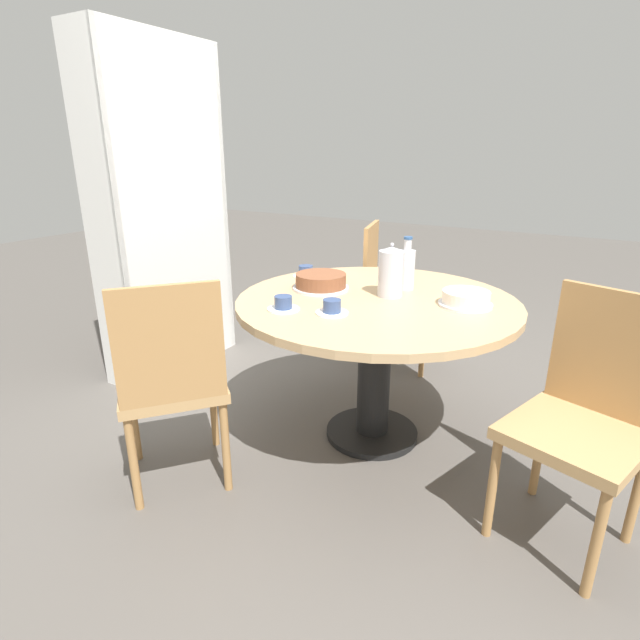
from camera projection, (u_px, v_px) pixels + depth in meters
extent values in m
plane|color=#56514C|center=(372.00, 434.00, 2.53)|extent=(14.00, 14.00, 0.00)
cylinder|color=black|center=(372.00, 432.00, 2.53)|extent=(0.46, 0.46, 0.03)
cylinder|color=black|center=(374.00, 371.00, 2.42)|extent=(0.16, 0.16, 0.65)
cylinder|color=tan|center=(377.00, 303.00, 2.30)|extent=(1.30, 1.30, 0.04)
cylinder|color=#A87A47|center=(213.00, 406.00, 2.39)|extent=(0.03, 0.03, 0.42)
cylinder|color=#A87A47|center=(134.00, 419.00, 2.27)|extent=(0.03, 0.03, 0.42)
cylinder|color=#A87A47|center=(226.00, 446.00, 2.07)|extent=(0.03, 0.03, 0.42)
cylinder|color=#A87A47|center=(134.00, 464.00, 1.95)|extent=(0.03, 0.03, 0.42)
cube|color=tan|center=(172.00, 384.00, 2.09)|extent=(0.59, 0.59, 0.04)
cube|color=#A87A47|center=(169.00, 345.00, 1.83)|extent=(0.32, 0.28, 0.46)
cylinder|color=#A87A47|center=(492.00, 488.00, 1.82)|extent=(0.03, 0.03, 0.42)
cylinder|color=#A87A47|center=(596.00, 544.00, 1.56)|extent=(0.03, 0.03, 0.42)
cylinder|color=#A87A47|center=(539.00, 450.00, 2.04)|extent=(0.03, 0.03, 0.42)
cylinder|color=#A87A47|center=(637.00, 494.00, 1.79)|extent=(0.03, 0.03, 0.42)
cube|color=tan|center=(575.00, 435.00, 1.72)|extent=(0.53, 0.53, 0.04)
cube|color=#A87A47|center=(611.00, 353.00, 1.76)|extent=(0.15, 0.39, 0.46)
cylinder|color=#A87A47|center=(423.00, 346.00, 3.11)|extent=(0.03, 0.03, 0.42)
cylinder|color=#A87A47|center=(427.00, 327.00, 3.43)|extent=(0.03, 0.03, 0.42)
cylinder|color=#A87A47|center=(366.00, 340.00, 3.20)|extent=(0.03, 0.03, 0.42)
cylinder|color=#A87A47|center=(375.00, 322.00, 3.53)|extent=(0.03, 0.03, 0.42)
cube|color=tan|center=(399.00, 300.00, 3.24)|extent=(0.51, 0.51, 0.04)
cube|color=#A87A47|center=(371.00, 260.00, 3.21)|extent=(0.39, 0.13, 0.46)
cube|color=silver|center=(209.00, 207.00, 3.41)|extent=(0.04, 0.28, 1.98)
cube|color=silver|center=(102.00, 223.00, 2.71)|extent=(0.04, 0.28, 1.98)
cube|color=silver|center=(177.00, 215.00, 3.00)|extent=(0.89, 0.02, 1.98)
cube|color=silver|center=(177.00, 359.00, 3.38)|extent=(0.82, 0.27, 0.04)
cube|color=silver|center=(171.00, 306.00, 3.25)|extent=(0.82, 0.27, 0.04)
cube|color=silver|center=(165.00, 246.00, 3.12)|extent=(0.82, 0.27, 0.04)
cube|color=silver|center=(158.00, 181.00, 2.99)|extent=(0.82, 0.27, 0.04)
cube|color=silver|center=(151.00, 109.00, 2.86)|extent=(0.82, 0.27, 0.04)
cube|color=silver|center=(143.00, 34.00, 2.74)|extent=(0.82, 0.27, 0.04)
cube|color=#703384|center=(203.00, 326.00, 3.53)|extent=(0.31, 0.21, 0.29)
cube|color=black|center=(146.00, 348.00, 3.11)|extent=(0.31, 0.21, 0.33)
cube|color=orange|center=(196.00, 278.00, 3.39)|extent=(0.36, 0.21, 0.25)
cube|color=orange|center=(143.00, 294.00, 3.01)|extent=(0.36, 0.21, 0.25)
cube|color=orange|center=(193.00, 214.00, 3.26)|extent=(0.32, 0.21, 0.30)
cube|color=beige|center=(131.00, 222.00, 2.85)|extent=(0.32, 0.21, 0.32)
cube|color=teal|center=(188.00, 149.00, 3.14)|extent=(0.31, 0.21, 0.32)
cube|color=gold|center=(121.00, 152.00, 2.72)|extent=(0.31, 0.21, 0.29)
cube|color=#234793|center=(178.00, 82.00, 2.98)|extent=(0.38, 0.21, 0.29)
cube|color=gold|center=(116.00, 70.00, 2.62)|extent=(0.38, 0.21, 0.32)
cylinder|color=silver|center=(391.00, 274.00, 2.31)|extent=(0.12, 0.12, 0.21)
cone|color=silver|center=(392.00, 249.00, 2.27)|extent=(0.10, 0.10, 0.02)
sphere|color=silver|center=(392.00, 245.00, 2.26)|extent=(0.02, 0.02, 0.02)
cylinder|color=silver|center=(406.00, 270.00, 2.43)|extent=(0.08, 0.08, 0.19)
cylinder|color=silver|center=(408.00, 245.00, 2.39)|extent=(0.04, 0.04, 0.05)
cylinder|color=#2D5184|center=(408.00, 238.00, 2.38)|extent=(0.04, 0.04, 0.01)
cylinder|color=silver|center=(321.00, 288.00, 2.45)|extent=(0.28, 0.28, 0.01)
cylinder|color=brown|center=(321.00, 280.00, 2.44)|extent=(0.25, 0.25, 0.07)
cylinder|color=silver|center=(465.00, 304.00, 2.20)|extent=(0.24, 0.24, 0.01)
cylinder|color=silver|center=(466.00, 297.00, 2.19)|extent=(0.21, 0.21, 0.05)
cylinder|color=white|center=(283.00, 309.00, 2.14)|extent=(0.14, 0.14, 0.01)
cylinder|color=#334775|center=(283.00, 302.00, 2.13)|extent=(0.08, 0.08, 0.05)
cylinder|color=white|center=(306.00, 276.00, 2.68)|extent=(0.14, 0.14, 0.01)
cylinder|color=#334775|center=(306.00, 271.00, 2.67)|extent=(0.08, 0.08, 0.05)
cylinder|color=white|center=(332.00, 313.00, 2.09)|extent=(0.14, 0.14, 0.01)
cylinder|color=#334775|center=(332.00, 306.00, 2.08)|extent=(0.08, 0.08, 0.05)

